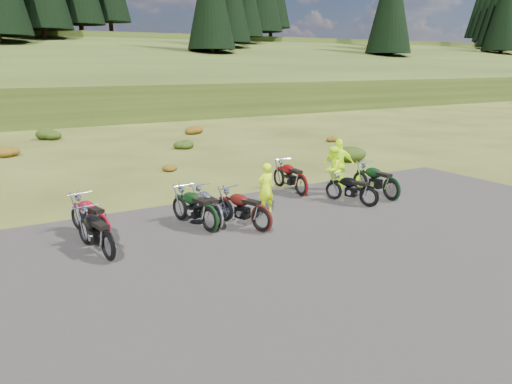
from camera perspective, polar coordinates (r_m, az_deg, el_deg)
ground at (r=14.57m, az=4.56°, el=-4.00°), size 300.00×300.00×0.00m
gravel_pad at (r=13.09m, az=9.62°, el=-6.34°), size 20.00×12.00×0.04m
hill_slope at (r=61.97m, az=-23.37°, el=9.03°), size 300.00×45.97×9.37m
conifer_32 at (r=92.69m, az=15.19°, el=20.35°), size 6.60×6.60×17.00m
conifer_33 at (r=101.20m, az=15.19°, el=20.20°), size 6.16×6.16×16.00m
conifer_34 at (r=109.71m, az=15.19°, el=20.08°), size 5.72×5.72×15.00m
conifer_35 at (r=118.23m, az=15.19°, el=19.98°), size 5.28×5.28×14.00m
conifer_37 at (r=115.24m, az=26.70°, el=18.52°), size 7.48×7.48×19.00m
conifer_38 at (r=123.61m, az=25.92°, el=18.55°), size 7.04×7.04×18.00m
conifer_39 at (r=132.00m, az=25.23°, el=18.58°), size 6.60×6.60×17.00m
conifer_40 at (r=140.40m, az=24.62°, el=18.60°), size 6.16×6.16×16.00m
conifer_41 at (r=148.75m, az=24.05°, el=18.31°), size 5.72×5.72×15.00m
shrub_2 at (r=28.25m, az=-26.63°, el=4.34°), size 1.30×1.30×0.77m
shrub_3 at (r=33.76m, az=-22.47°, el=6.32°), size 1.56×1.56×0.92m
shrub_4 at (r=22.28m, az=-10.01°, el=2.91°), size 0.77×0.77×0.45m
shrub_5 at (r=28.16m, az=-8.34°, el=5.53°), size 1.03×1.03×0.61m
shrub_6 at (r=34.11m, az=-7.24°, el=7.24°), size 1.30×1.30×0.77m
shrub_7 at (r=24.91m, az=10.89°, el=4.63°), size 1.56×1.56×0.92m
shrub_8 at (r=30.80m, az=8.44°, el=6.14°), size 0.77×0.77×0.45m
motorcycle_0 at (r=12.56m, az=-16.40°, el=-7.66°), size 1.06×2.24×1.13m
motorcycle_1 at (r=13.78m, az=-16.88°, el=-5.71°), size 1.25×2.33×1.16m
motorcycle_2 at (r=14.06m, az=-5.28°, el=-4.71°), size 1.16×2.33×1.17m
motorcycle_3 at (r=14.30m, az=-4.43°, el=-4.36°), size 0.72×2.10×1.10m
motorcycle_4 at (r=14.01m, az=0.65°, el=-4.71°), size 1.38×2.29×1.14m
motorcycle_5 at (r=16.86m, az=12.73°, el=-1.74°), size 1.31×2.11×1.05m
motorcycle_6 at (r=17.82m, az=5.17°, el=-0.57°), size 0.83×2.29×1.19m
motorcycle_7 at (r=17.80m, az=15.14°, el=-1.04°), size 0.82×2.29×1.19m
person_middle at (r=15.58m, az=1.13°, el=0.33°), size 0.61×0.42×1.60m
person_right_a at (r=18.04m, az=8.69°, el=2.36°), size 1.06×0.98×1.75m
person_right_b at (r=18.75m, az=9.44°, el=3.04°), size 1.19×1.00×1.90m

